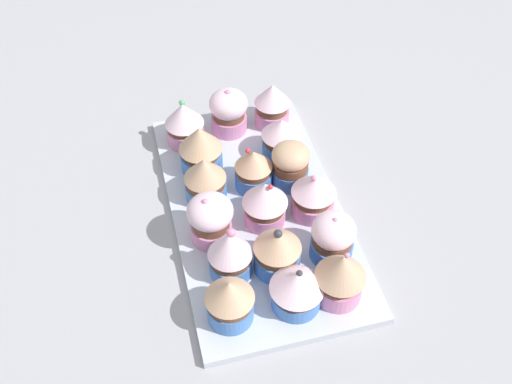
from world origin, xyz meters
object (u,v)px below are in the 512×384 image
cupcake_6 (228,111)px  cupcake_10 (297,288)px  cupcake_8 (265,202)px  cupcake_13 (290,164)px  cupcake_0 (184,123)px  cupcake_14 (313,193)px  cupcake_7 (254,169)px  cupcake_15 (333,237)px  cupcake_9 (277,250)px  baking_tray (256,209)px  cupcake_3 (211,218)px  cupcake_2 (205,178)px  cupcake_16 (340,276)px  cupcake_4 (230,252)px  cupcake_11 (272,104)px  cupcake_1 (201,148)px  cupcake_5 (230,300)px  cupcake_12 (281,137)px

cupcake_6 → cupcake_10: cupcake_6 is taller
cupcake_8 → cupcake_13: (-6.19, 5.38, -0.22)cm
cupcake_0 → cupcake_14: same height
cupcake_7 → cupcake_15: 15.91cm
cupcake_9 → cupcake_14: bearing=137.2°
baking_tray → cupcake_13: cupcake_13 is taller
cupcake_3 → cupcake_6: (-20.60, 6.87, -0.09)cm
cupcake_2 → cupcake_0: bearing=-176.2°
baking_tray → cupcake_16: (16.47, 6.10, 4.62)cm
baking_tray → cupcake_6: (-16.85, -0.16, 4.35)cm
cupcake_4 → cupcake_11: cupcake_4 is taller
cupcake_7 → cupcake_16: 21.20cm
cupcake_4 → cupcake_16: same height
cupcake_10 → cupcake_0: bearing=-166.3°
cupcake_13 → cupcake_14: 6.40cm
baking_tray → cupcake_13: 8.03cm
cupcake_14 → cupcake_16: size_ratio=0.94×
cupcake_0 → cupcake_1: (6.31, 1.30, 0.23)cm
cupcake_9 → cupcake_11: size_ratio=0.98×
cupcake_1 → cupcake_15: (19.96, 13.12, -0.39)cm
cupcake_4 → cupcake_9: size_ratio=1.10×
cupcake_1 → cupcake_13: bearing=62.8°
cupcake_6 → cupcake_7: cupcake_6 is taller
cupcake_8 → cupcake_9: bearing=-3.8°
cupcake_5 → cupcake_11: size_ratio=0.92×
cupcake_12 → cupcake_13: size_ratio=0.96×
cupcake_10 → cupcake_15: 8.83cm
cupcake_7 → cupcake_8: cupcake_8 is taller
cupcake_6 → cupcake_12: (7.51, 6.40, -0.28)cm
baking_tray → cupcake_8: 5.18cm
cupcake_7 → cupcake_6: bearing=-176.3°
cupcake_3 → cupcake_2: bearing=174.3°
cupcake_9 → cupcake_15: 7.32cm
cupcake_5 → cupcake_6: (-32.99, 7.15, 0.21)cm
cupcake_2 → cupcake_9: (14.37, 6.30, -0.10)cm
cupcake_8 → cupcake_15: (7.74, 6.79, -0.21)cm
cupcake_0 → cupcake_13: size_ratio=1.08×
baking_tray → cupcake_2: 8.45cm
cupcake_2 → cupcake_12: cupcake_2 is taller
cupcake_3 → cupcake_10: cupcake_3 is taller
cupcake_3 → cupcake_4: size_ratio=0.95×
cupcake_1 → cupcake_3: (13.27, -1.24, -0.12)cm
cupcake_0 → cupcake_5: size_ratio=1.09×
cupcake_2 → cupcake_13: 12.21cm
cupcake_4 → cupcake_12: bearing=147.7°
cupcake_4 → cupcake_9: bearing=81.7°
cupcake_2 → cupcake_12: 13.72cm
cupcake_5 → cupcake_9: size_ratio=0.94×
cupcake_7 → cupcake_3: bearing=-44.8°
cupcake_12 → cupcake_13: bearing=-3.1°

